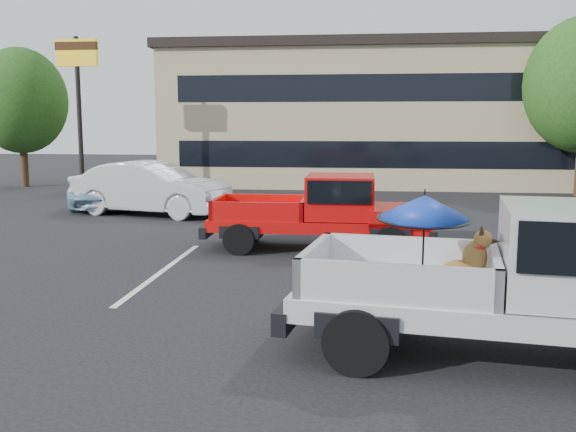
% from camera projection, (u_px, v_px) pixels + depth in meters
% --- Properties ---
extents(ground, '(90.00, 90.00, 0.00)m').
position_uv_depth(ground, '(311.00, 305.00, 9.95)').
color(ground, black).
rests_on(ground, ground).
extents(stripe_left, '(0.12, 5.00, 0.01)m').
position_uv_depth(stripe_left, '(163.00, 271.00, 12.26)').
color(stripe_left, silver).
rests_on(stripe_left, ground).
extents(stripe_right, '(0.12, 5.00, 0.01)m').
position_uv_depth(stripe_right, '(485.00, 280.00, 11.57)').
color(stripe_right, silver).
rests_on(stripe_right, ground).
extents(motel_building, '(20.40, 8.40, 6.30)m').
position_uv_depth(motel_building, '(390.00, 114.00, 29.88)').
color(motel_building, tan).
rests_on(motel_building, ground).
extents(motel_sign, '(1.60, 0.22, 6.00)m').
position_uv_depth(motel_sign, '(77.00, 73.00, 24.18)').
color(motel_sign, black).
rests_on(motel_sign, ground).
extents(tree_left, '(3.96, 3.96, 6.02)m').
position_uv_depth(tree_left, '(21.00, 101.00, 27.72)').
color(tree_left, '#332114').
rests_on(tree_left, ground).
extents(tree_back, '(4.68, 4.68, 7.11)m').
position_uv_depth(tree_back, '(469.00, 90.00, 32.21)').
color(tree_back, '#332114').
rests_on(tree_back, ground).
extents(silver_pickup, '(5.91, 2.74, 2.06)m').
position_uv_depth(silver_pickup, '(555.00, 276.00, 7.44)').
color(silver_pickup, black).
rests_on(silver_pickup, ground).
extents(red_pickup, '(5.06, 1.91, 1.66)m').
position_uv_depth(red_pickup, '(333.00, 209.00, 14.23)').
color(red_pickup, black).
rests_on(red_pickup, ground).
extents(silver_sedan, '(5.21, 2.87, 1.63)m').
position_uv_depth(silver_sedan, '(151.00, 188.00, 19.60)').
color(silver_sedan, silver).
rests_on(silver_sedan, ground).
extents(blue_suv, '(3.16, 5.15, 1.33)m').
position_uv_depth(blue_suv, '(113.00, 187.00, 21.60)').
color(blue_suv, '#7BA3B8').
rests_on(blue_suv, ground).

